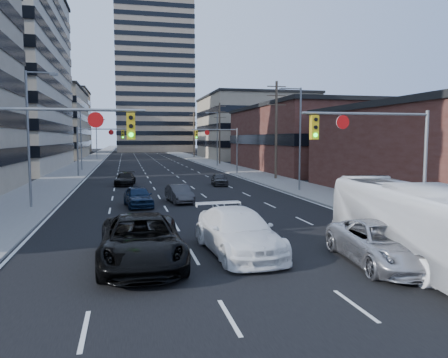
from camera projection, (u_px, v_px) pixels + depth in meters
ground at (294, 312)px, 11.72m from camera, size 400.00×400.00×0.00m
road_surface at (139, 153)px, 137.97m from camera, size 18.00×300.00×0.02m
sidewalk_left at (102, 153)px, 135.44m from camera, size 5.00×300.00×0.15m
sidewalk_right at (176, 153)px, 140.49m from camera, size 5.00×300.00×0.15m
office_left_far at (39, 124)px, 102.82m from camera, size 20.00×30.00×16.00m
storefront_right_mid at (319, 139)px, 65.14m from camera, size 20.00×30.00×9.00m
office_right_far at (253, 128)px, 102.03m from camera, size 22.00×28.00×14.00m
apartment_tower at (153, 70)px, 156.03m from camera, size 26.00×26.00×58.00m
bg_block_left at (50, 122)px, 140.60m from camera, size 24.00×24.00×20.00m
bg_block_right at (237, 134)px, 144.45m from camera, size 22.00×22.00×12.00m
signal_near_left at (46, 146)px, 17.45m from camera, size 6.59×0.33×6.00m
signal_near_right at (379, 145)px, 20.72m from camera, size 6.59×0.33×6.00m
signal_far_left at (97, 141)px, 53.33m from camera, size 6.09×0.33×6.00m
signal_far_right at (220, 141)px, 56.71m from camera, size 6.09×0.33×6.00m
utility_pole_block at (276, 128)px, 48.83m from camera, size 2.20×0.28×11.00m
utility_pole_midblock at (220, 132)px, 77.96m from camera, size 2.20×0.28×11.00m
utility_pole_distant at (194, 134)px, 107.10m from camera, size 2.20×0.28×11.00m
streetlight_left_near at (31, 132)px, 28.40m from camera, size 2.03×0.22×9.00m
streetlight_left_mid at (82, 136)px, 62.39m from camera, size 2.03×0.22×9.00m
streetlight_left_far at (97, 137)px, 96.39m from camera, size 2.03×0.22×9.00m
streetlight_right_near at (298, 134)px, 37.80m from camera, size 2.03×0.22×9.00m
streetlight_right_far at (216, 136)px, 71.80m from camera, size 2.03×0.22×9.00m
black_pickup at (141, 241)px, 16.02m from camera, size 3.00×6.49×1.80m
white_van at (238, 232)px, 17.58m from camera, size 2.93×6.31×1.78m
silver_suv at (383, 244)px, 16.00m from camera, size 3.19×5.93×1.58m
transit_bus at (413, 223)px, 16.36m from camera, size 3.95×10.98×2.99m
sedan_blue at (138, 196)px, 29.69m from camera, size 2.14×4.34×1.42m
sedan_grey_center at (179, 194)px, 31.68m from camera, size 1.84×4.04×1.29m
sedan_black_far at (125, 179)px, 43.21m from camera, size 2.26×4.58×1.28m
sedan_grey_right at (219, 179)px, 43.20m from camera, size 1.76×3.71×1.23m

